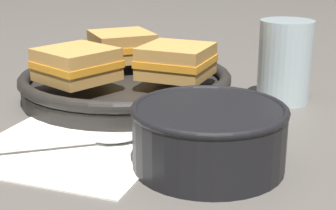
# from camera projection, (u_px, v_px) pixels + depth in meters

# --- Properties ---
(ground_plane) EXTENTS (4.00, 4.00, 0.00)m
(ground_plane) POSITION_uv_depth(u_px,v_px,m) (133.00, 132.00, 0.65)
(ground_plane) COLOR #56514C
(napkin) EXTENTS (0.24, 0.21, 0.00)m
(napkin) POSITION_uv_depth(u_px,v_px,m) (68.00, 150.00, 0.59)
(napkin) COLOR white
(napkin) RESTS_ON ground_plane
(soup_bowl) EXTENTS (0.17, 0.17, 0.07)m
(soup_bowl) POSITION_uv_depth(u_px,v_px,m) (209.00, 132.00, 0.54)
(soup_bowl) COLOR black
(soup_bowl) RESTS_ON ground_plane
(spoon) EXTENTS (0.15, 0.09, 0.01)m
(spoon) POSITION_uv_depth(u_px,v_px,m) (98.00, 140.00, 0.61)
(spoon) COLOR silver
(spoon) RESTS_ON napkin
(skillet) EXTENTS (0.32, 0.45, 0.04)m
(skillet) POSITION_uv_depth(u_px,v_px,m) (126.00, 84.00, 0.79)
(skillet) COLOR black
(skillet) RESTS_ON ground_plane
(sandwich_near_left) EXTENTS (0.11, 0.11, 0.05)m
(sandwich_near_left) POSITION_uv_depth(u_px,v_px,m) (176.00, 61.00, 0.75)
(sandwich_near_left) COLOR #C18E47
(sandwich_near_left) RESTS_ON skillet
(sandwich_near_right) EXTENTS (0.13, 0.13, 0.05)m
(sandwich_near_right) POSITION_uv_depth(u_px,v_px,m) (122.00, 46.00, 0.85)
(sandwich_near_right) COLOR #C18E47
(sandwich_near_right) RESTS_ON skillet
(sandwich_far_left) EXTENTS (0.13, 0.13, 0.05)m
(sandwich_far_left) POSITION_uv_depth(u_px,v_px,m) (77.00, 64.00, 0.73)
(sandwich_far_left) COLOR #C18E47
(sandwich_far_left) RESTS_ON skillet
(drinking_glass) EXTENTS (0.08, 0.08, 0.12)m
(drinking_glass) POSITION_uv_depth(u_px,v_px,m) (285.00, 61.00, 0.76)
(drinking_glass) COLOR silver
(drinking_glass) RESTS_ON ground_plane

